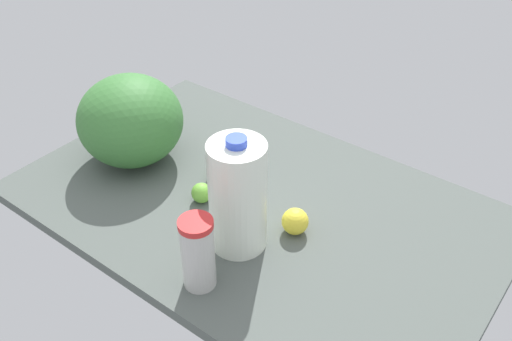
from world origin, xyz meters
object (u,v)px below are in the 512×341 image
at_px(milk_jug, 238,196).
at_px(watermelon, 130,120).
at_px(tumbler_cup, 198,253).
at_px(lime_beside_bowl, 201,193).
at_px(lemon_far_back, 295,221).
at_px(lime_near_front, 218,169).

height_order(milk_jug, watermelon, milk_jug).
xyz_separation_m(tumbler_cup, watermelon, (-0.46, 0.24, 0.03)).
distance_m(milk_jug, lime_beside_bowl, 0.21).
distance_m(lemon_far_back, lime_beside_bowl, 0.26).
distance_m(lime_near_front, lime_beside_bowl, 0.10).
bearing_deg(lemon_far_back, milk_jug, -127.71).
relative_size(milk_jug, lime_beside_bowl, 5.57).
bearing_deg(watermelon, milk_jug, -11.33).
bearing_deg(milk_jug, lime_beside_bowl, 160.49).
bearing_deg(watermelon, lemon_far_back, 2.11).
bearing_deg(lime_beside_bowl, lemon_far_back, 10.88).
height_order(milk_jug, lemon_far_back, milk_jug).
height_order(lime_near_front, lime_beside_bowl, lime_near_front).
relative_size(watermelon, lemon_far_back, 4.40).
height_order(tumbler_cup, lime_near_front, tumbler_cup).
relative_size(milk_jug, lemon_far_back, 4.49).
height_order(tumbler_cup, lime_beside_bowl, tumbler_cup).
relative_size(tumbler_cup, lime_beside_bowl, 3.38).
height_order(tumbler_cup, milk_jug, milk_jug).
distance_m(milk_jug, lime_near_front, 0.27).
bearing_deg(lime_beside_bowl, watermelon, 173.96).
xyz_separation_m(milk_jug, lime_beside_bowl, (-0.17, 0.06, -0.11)).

